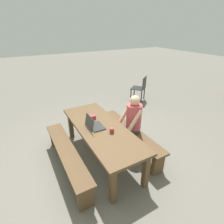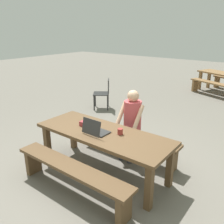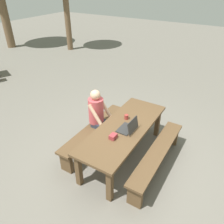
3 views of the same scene
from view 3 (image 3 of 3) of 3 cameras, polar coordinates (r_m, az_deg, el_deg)
name	(u,v)px [view 3 (image 3 of 3)]	position (r m, az deg, el deg)	size (l,w,h in m)	color
ground_plane	(123,155)	(4.52, 2.86, -11.15)	(30.00, 30.00, 0.00)	slate
picnic_table_front	(124,131)	(4.12, 3.08, -4.92)	(2.19, 0.81, 0.70)	brown
bench_near	(157,155)	(4.10, 11.59, -10.83)	(1.95, 0.30, 0.45)	brown
bench_far	(94,131)	(4.58, -4.60, -4.91)	(1.95, 0.30, 0.45)	brown
laptop	(129,128)	(3.96, 4.31, -4.02)	(0.35, 0.29, 0.25)	#2D2D2D
small_pouch	(113,136)	(3.78, 0.27, -6.32)	(0.14, 0.10, 0.08)	#993338
coffee_mug	(126,117)	(4.27, 3.73, -1.26)	(0.08, 0.08, 0.09)	#99332D
person_seated	(98,114)	(4.41, -3.71, -0.49)	(0.41, 0.41, 1.24)	#333847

